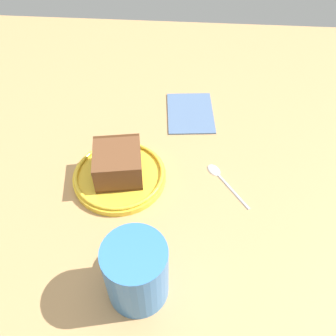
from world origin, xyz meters
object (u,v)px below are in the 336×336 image
object	(u,v)px
small_plate	(120,176)
tea_mug	(134,270)
folded_napkin	(190,112)
cake_slice	(118,163)
teaspoon	(220,175)

from	to	relation	value
small_plate	tea_mug	bearing A→B (deg)	15.74
tea_mug	folded_napkin	bearing A→B (deg)	170.74
small_plate	folded_napkin	xyz separation A→B (cm)	(-19.14, 12.01, -0.59)
cake_slice	tea_mug	distance (cm)	21.09
cake_slice	tea_mug	xyz separation A→B (cm)	(20.26, 5.68, 1.51)
teaspoon	tea_mug	bearing A→B (deg)	-29.38
tea_mug	folded_napkin	xyz separation A→B (cm)	(-39.13, 6.38, -5.10)
tea_mug	teaspoon	distance (cm)	25.53
small_plate	teaspoon	xyz separation A→B (cm)	(-1.81, 17.91, -0.54)
folded_napkin	small_plate	bearing A→B (deg)	-32.12
teaspoon	folded_napkin	bearing A→B (deg)	-161.19
folded_napkin	cake_slice	bearing A→B (deg)	-32.58
teaspoon	cake_slice	bearing A→B (deg)	-85.07
small_plate	cake_slice	world-z (taller)	cake_slice
small_plate	tea_mug	distance (cm)	21.25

